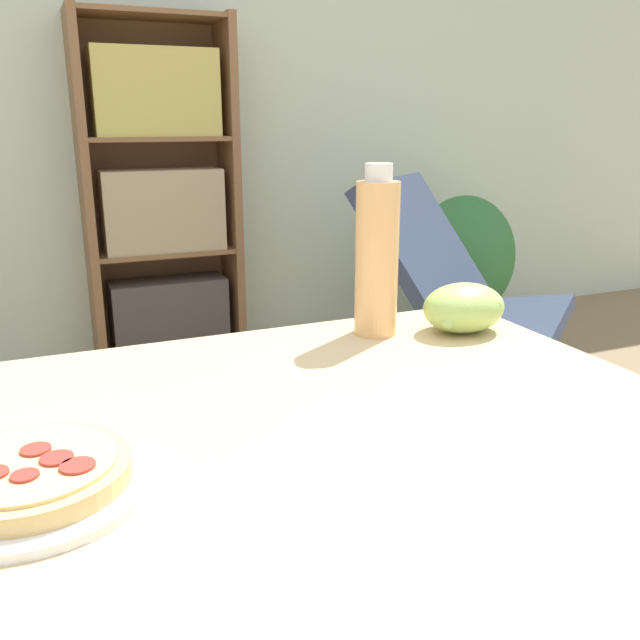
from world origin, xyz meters
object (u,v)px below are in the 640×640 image
drink_bottle (377,256)px  lounge_chair_far (467,338)px  pizza_on_plate (32,478)px  grape_bunch (463,308)px  potted_plant_floor (463,262)px  bookshelf (162,205)px

drink_bottle → lounge_chair_far: (0.97, 1.07, -0.59)m
pizza_on_plate → grape_bunch: 0.75m
grape_bunch → lounge_chair_far: lounge_chair_far is taller
drink_bottle → potted_plant_floor: 2.35m
pizza_on_plate → potted_plant_floor: bearing=46.7°
grape_bunch → potted_plant_floor: 2.29m
pizza_on_plate → grape_bunch: bearing=21.7°
drink_bottle → bookshelf: bookshelf is taller
drink_bottle → potted_plant_floor: (1.45, 1.80, -0.47)m
grape_bunch → potted_plant_floor: size_ratio=0.20×
bookshelf → potted_plant_floor: bookshelf is taller
drink_bottle → potted_plant_floor: drink_bottle is taller
drink_bottle → bookshelf: (0.03, 2.09, -0.15)m
pizza_on_plate → potted_plant_floor: (2.00, 2.12, -0.35)m
pizza_on_plate → lounge_chair_far: bearing=42.5°
lounge_chair_far → potted_plant_floor: bearing=16.0°
drink_bottle → potted_plant_floor: bearing=51.1°
grape_bunch → drink_bottle: (-0.14, 0.05, 0.09)m
drink_bottle → bookshelf: size_ratio=0.19×
pizza_on_plate → bookshelf: (0.58, 2.42, -0.03)m
pizza_on_plate → drink_bottle: drink_bottle is taller
grape_bunch → potted_plant_floor: grape_bunch is taller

